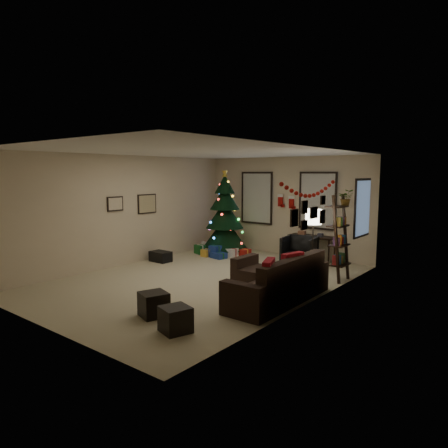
# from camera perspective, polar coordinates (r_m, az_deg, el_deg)

# --- Properties ---
(floor) EXTENTS (7.00, 7.00, 0.00)m
(floor) POSITION_cam_1_polar(r_m,az_deg,el_deg) (8.83, -2.95, -7.76)
(floor) COLOR #BFB591
(floor) RESTS_ON ground
(ceiling) EXTENTS (7.00, 7.00, 0.00)m
(ceiling) POSITION_cam_1_polar(r_m,az_deg,el_deg) (8.55, -3.07, 10.03)
(ceiling) COLOR white
(ceiling) RESTS_ON floor
(wall_back) EXTENTS (5.00, 0.00, 5.00)m
(wall_back) POSITION_cam_1_polar(r_m,az_deg,el_deg) (11.44, 8.65, 2.44)
(wall_back) COLOR beige
(wall_back) RESTS_ON floor
(wall_front) EXTENTS (5.00, 0.00, 5.00)m
(wall_front) POSITION_cam_1_polar(r_m,az_deg,el_deg) (6.41, -24.14, -1.71)
(wall_front) COLOR beige
(wall_front) RESTS_ON floor
(wall_left) EXTENTS (0.00, 7.00, 7.00)m
(wall_left) POSITION_cam_1_polar(r_m,az_deg,el_deg) (10.40, -13.43, 1.87)
(wall_left) COLOR beige
(wall_left) RESTS_ON floor
(wall_right) EXTENTS (0.00, 7.00, 7.00)m
(wall_right) POSITION_cam_1_polar(r_m,az_deg,el_deg) (7.19, 12.14, -0.34)
(wall_right) COLOR beige
(wall_right) RESTS_ON floor
(window_back_left) EXTENTS (1.05, 0.06, 1.50)m
(window_back_left) POSITION_cam_1_polar(r_m,az_deg,el_deg) (11.89, 4.61, 3.64)
(window_back_left) COLOR #728CB2
(window_back_left) RESTS_ON wall_back
(window_back_right) EXTENTS (1.05, 0.06, 1.50)m
(window_back_right) POSITION_cam_1_polar(r_m,az_deg,el_deg) (10.96, 12.91, 3.19)
(window_back_right) COLOR #728CB2
(window_back_right) RESTS_ON wall_back
(window_right_wall) EXTENTS (0.06, 0.90, 1.30)m
(window_right_wall) POSITION_cam_1_polar(r_m,az_deg,el_deg) (9.53, 18.79, 2.13)
(window_right_wall) COLOR #728CB2
(window_right_wall) RESTS_ON wall_right
(christmas_tree) EXTENTS (1.30, 1.30, 2.42)m
(christmas_tree) POSITION_cam_1_polar(r_m,az_deg,el_deg) (11.60, 0.10, 0.85)
(christmas_tree) COLOR black
(christmas_tree) RESTS_ON floor
(presents) EXTENTS (1.50, 1.01, 0.30)m
(presents) POSITION_cam_1_polar(r_m,az_deg,el_deg) (11.38, -0.80, -3.77)
(presents) COLOR silver
(presents) RESTS_ON floor
(sofa) EXTENTS (1.67, 2.45, 0.82)m
(sofa) POSITION_cam_1_polar(r_m,az_deg,el_deg) (7.59, 7.21, -8.21)
(sofa) COLOR black
(sofa) RESTS_ON floor
(pillow_red_a) EXTENTS (0.30, 0.50, 0.48)m
(pillow_red_a) POSITION_cam_1_polar(r_m,az_deg,el_deg) (6.68, 6.23, -7.00)
(pillow_red_a) COLOR maroon
(pillow_red_a) RESTS_ON sofa
(pillow_red_b) EXTENTS (0.23, 0.48, 0.47)m
(pillow_red_b) POSITION_cam_1_polar(r_m,az_deg,el_deg) (7.34, 9.52, -5.77)
(pillow_red_b) COLOR maroon
(pillow_red_b) RESTS_ON sofa
(pillow_cream) EXTENTS (0.22, 0.39, 0.38)m
(pillow_cream) POSITION_cam_1_polar(r_m,az_deg,el_deg) (7.57, 10.49, -5.47)
(pillow_cream) COLOR beige
(pillow_cream) RESTS_ON sofa
(ottoman_near) EXTENTS (0.52, 0.52, 0.39)m
(ottoman_near) POSITION_cam_1_polar(r_m,az_deg,el_deg) (6.71, -9.75, -10.96)
(ottoman_near) COLOR black
(ottoman_near) RESTS_ON floor
(ottoman_far) EXTENTS (0.49, 0.49, 0.37)m
(ottoman_far) POSITION_cam_1_polar(r_m,az_deg,el_deg) (6.04, -6.77, -13.05)
(ottoman_far) COLOR black
(ottoman_far) RESTS_ON floor
(desk) EXTENTS (1.22, 0.43, 0.66)m
(desk) POSITION_cam_1_polar(r_m,az_deg,el_deg) (10.84, 12.20, -2.00)
(desk) COLOR black
(desk) RESTS_ON floor
(desk_chair) EXTENTS (0.81, 0.77, 0.73)m
(desk_chair) POSITION_cam_1_polar(r_m,az_deg,el_deg) (10.32, 10.44, -3.63)
(desk_chair) COLOR black
(desk_chair) RESTS_ON floor
(bookshelf) EXTENTS (0.30, 0.54, 1.82)m
(bookshelf) POSITION_cam_1_polar(r_m,az_deg,el_deg) (8.91, 15.83, -2.09)
(bookshelf) COLOR black
(bookshelf) RESTS_ON floor
(potted_plant) EXTENTS (0.53, 0.50, 0.46)m
(potted_plant) POSITION_cam_1_polar(r_m,az_deg,el_deg) (9.04, 16.64, 3.85)
(potted_plant) COLOR #4C4C4C
(potted_plant) RESTS_ON bookshelf
(floor_lamp) EXTENTS (0.32, 0.32, 1.54)m
(floor_lamp) POSITION_cam_1_polar(r_m,az_deg,el_deg) (8.50, 12.33, 0.32)
(floor_lamp) COLOR black
(floor_lamp) RESTS_ON floor
(art_map) EXTENTS (0.04, 0.60, 0.50)m
(art_map) POSITION_cam_1_polar(r_m,az_deg,el_deg) (10.78, -10.67, 2.78)
(art_map) COLOR black
(art_map) RESTS_ON wall_left
(art_abstract) EXTENTS (0.04, 0.45, 0.35)m
(art_abstract) POSITION_cam_1_polar(r_m,az_deg,el_deg) (10.16, -14.92, 2.73)
(art_abstract) COLOR black
(art_abstract) RESTS_ON wall_left
(gallery) EXTENTS (0.03, 1.25, 0.54)m
(gallery) POSITION_cam_1_polar(r_m,az_deg,el_deg) (7.11, 11.78, 1.38)
(gallery) COLOR black
(gallery) RESTS_ON wall_right
(garland) EXTENTS (0.08, 1.90, 0.30)m
(garland) POSITION_cam_1_polar(r_m,az_deg,el_deg) (7.15, 11.85, 4.81)
(garland) COLOR #A5140C
(garland) RESTS_ON wall_right
(stocking_left) EXTENTS (0.20, 0.05, 0.36)m
(stocking_left) POSITION_cam_1_polar(r_m,az_deg,el_deg) (11.44, 7.90, 3.29)
(stocking_left) COLOR #990F0C
(stocking_left) RESTS_ON wall_back
(stocking_right) EXTENTS (0.20, 0.05, 0.36)m
(stocking_right) POSITION_cam_1_polar(r_m,az_deg,el_deg) (11.31, 9.41, 3.02)
(stocking_right) COLOR #990F0C
(stocking_right) RESTS_ON wall_back
(storage_bin) EXTENTS (0.53, 0.36, 0.26)m
(storage_bin) POSITION_cam_1_polar(r_m,az_deg,el_deg) (10.68, -8.81, -4.49)
(storage_bin) COLOR black
(storage_bin) RESTS_ON floor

